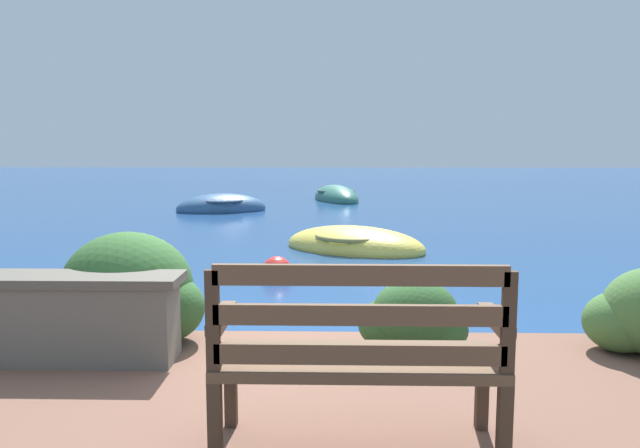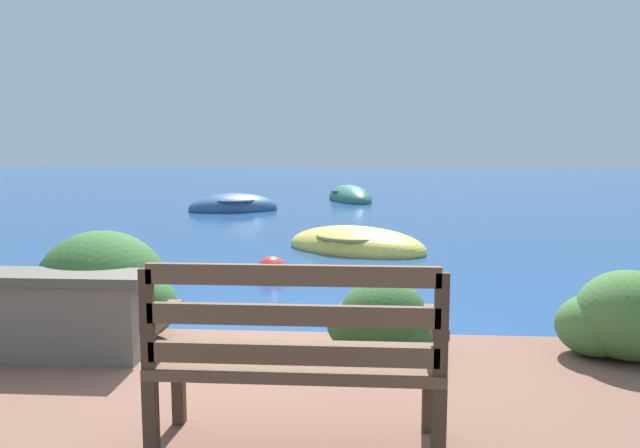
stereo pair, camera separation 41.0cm
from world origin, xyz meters
name	(u,v)px [view 1 (the left image)]	position (x,y,z in m)	size (l,w,h in m)	color
ground_plane	(274,359)	(0.00, 0.00, 0.00)	(80.00, 80.00, 0.00)	navy
park_bench	(358,353)	(0.58, -1.89, 0.70)	(1.35, 0.48, 0.93)	#433123
stone_wall	(17,317)	(-1.64, -0.69, 0.52)	(2.21, 0.39, 0.59)	#666056
hedge_clump_left	(126,294)	(-1.06, -0.24, 0.57)	(1.18, 0.85, 0.81)	#2D5628
hedge_clump_centre	(413,320)	(1.02, -0.44, 0.44)	(0.76, 0.54, 0.51)	#2D5628
rowboat_nearest	(354,246)	(0.78, 5.07, 0.06)	(2.68, 2.26, 0.65)	#DBC64C
rowboat_mid	(222,208)	(-2.36, 10.71, 0.07)	(2.54, 1.98, 0.77)	#2D517A
rowboat_far	(336,198)	(0.50, 13.83, 0.07)	(1.81, 3.05, 0.78)	#336B5B
mooring_buoy	(277,272)	(-0.26, 3.00, 0.07)	(0.42, 0.42, 0.39)	red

